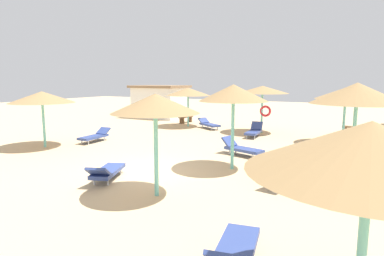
{
  "coord_description": "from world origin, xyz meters",
  "views": [
    {
      "loc": [
        6.5,
        -9.03,
        3.23
      ],
      "look_at": [
        0.0,
        3.0,
        1.2
      ],
      "focal_mm": 30.26,
      "sensor_mm": 36.0,
      "label": 1
    }
  ],
  "objects_px": {
    "parasol_7": "(188,92)",
    "bench_0": "(186,118)",
    "parasol_5": "(263,90)",
    "lounger_0": "(333,143)",
    "parasol_2": "(233,93)",
    "lounger_7": "(209,124)",
    "parasol_3": "(357,93)",
    "parasol_0": "(346,93)",
    "parasol_1": "(42,97)",
    "parasol_4": "(155,104)",
    "lounger_6": "(235,251)",
    "lounger_3": "(286,175)",
    "parasol_6": "(371,148)",
    "lounger_5": "(254,131)",
    "lounger_2": "(241,148)",
    "beach_cabana": "(160,101)",
    "lounger_1": "(95,136)",
    "bench_1": "(356,129)",
    "lounger_4": "(106,171)"
  },
  "relations": [
    {
      "from": "parasol_7",
      "to": "lounger_7",
      "type": "relative_size",
      "value": 1.57
    },
    {
      "from": "parasol_7",
      "to": "lounger_5",
      "type": "relative_size",
      "value": 1.62
    },
    {
      "from": "parasol_0",
      "to": "lounger_7",
      "type": "bearing_deg",
      "value": 169.42
    },
    {
      "from": "parasol_4",
      "to": "beach_cabana",
      "type": "bearing_deg",
      "value": 123.62
    },
    {
      "from": "lounger_1",
      "to": "parasol_2",
      "type": "bearing_deg",
      "value": -10.33
    },
    {
      "from": "parasol_3",
      "to": "lounger_4",
      "type": "bearing_deg",
      "value": -150.08
    },
    {
      "from": "parasol_0",
      "to": "parasol_3",
      "type": "relative_size",
      "value": 0.94
    },
    {
      "from": "parasol_0",
      "to": "bench_1",
      "type": "distance_m",
      "value": 4.21
    },
    {
      "from": "lounger_3",
      "to": "parasol_3",
      "type": "bearing_deg",
      "value": 44.54
    },
    {
      "from": "lounger_2",
      "to": "beach_cabana",
      "type": "xyz_separation_m",
      "value": [
        -11.1,
        10.25,
        1.09
      ]
    },
    {
      "from": "lounger_3",
      "to": "lounger_5",
      "type": "height_order",
      "value": "lounger_5"
    },
    {
      "from": "parasol_7",
      "to": "bench_0",
      "type": "relative_size",
      "value": 2.01
    },
    {
      "from": "lounger_3",
      "to": "bench_1",
      "type": "relative_size",
      "value": 1.3
    },
    {
      "from": "parasol_5",
      "to": "parasol_0",
      "type": "bearing_deg",
      "value": -18.35
    },
    {
      "from": "parasol_7",
      "to": "lounger_3",
      "type": "xyz_separation_m",
      "value": [
        8.88,
        -9.74,
        -2.12
      ]
    },
    {
      "from": "parasol_5",
      "to": "lounger_0",
      "type": "height_order",
      "value": "parasol_5"
    },
    {
      "from": "parasol_3",
      "to": "bench_0",
      "type": "xyz_separation_m",
      "value": [
        -11.74,
        9.67,
        -2.46
      ]
    },
    {
      "from": "parasol_1",
      "to": "parasol_4",
      "type": "xyz_separation_m",
      "value": [
        8.59,
        -2.94,
        0.17
      ]
    },
    {
      "from": "lounger_1",
      "to": "beach_cabana",
      "type": "bearing_deg",
      "value": 106.41
    },
    {
      "from": "lounger_1",
      "to": "bench_1",
      "type": "xyz_separation_m",
      "value": [
        12.05,
        9.06,
        0.03
      ]
    },
    {
      "from": "parasol_5",
      "to": "parasol_7",
      "type": "relative_size",
      "value": 1.03
    },
    {
      "from": "parasol_6",
      "to": "lounger_5",
      "type": "xyz_separation_m",
      "value": [
        -5.65,
        13.56,
        -2.12
      ]
    },
    {
      "from": "lounger_2",
      "to": "lounger_6",
      "type": "height_order",
      "value": "lounger_2"
    },
    {
      "from": "parasol_7",
      "to": "lounger_7",
      "type": "height_order",
      "value": "parasol_7"
    },
    {
      "from": "parasol_7",
      "to": "bench_0",
      "type": "xyz_separation_m",
      "value": [
        -1.11,
        1.65,
        -2.08
      ]
    },
    {
      "from": "parasol_2",
      "to": "parasol_5",
      "type": "relative_size",
      "value": 0.98
    },
    {
      "from": "parasol_7",
      "to": "bench_0",
      "type": "bearing_deg",
      "value": 123.92
    },
    {
      "from": "parasol_4",
      "to": "lounger_0",
      "type": "xyz_separation_m",
      "value": [
        3.81,
        8.82,
        -2.27
      ]
    },
    {
      "from": "beach_cabana",
      "to": "parasol_3",
      "type": "bearing_deg",
      "value": -37.13
    },
    {
      "from": "parasol_2",
      "to": "beach_cabana",
      "type": "distance_m",
      "value": 17.03
    },
    {
      "from": "parasol_7",
      "to": "parasol_4",
      "type": "bearing_deg",
      "value": -64.64
    },
    {
      "from": "parasol_2",
      "to": "lounger_4",
      "type": "relative_size",
      "value": 1.54
    },
    {
      "from": "parasol_1",
      "to": "parasol_0",
      "type": "bearing_deg",
      "value": 31.21
    },
    {
      "from": "parasol_2",
      "to": "lounger_5",
      "type": "distance_m",
      "value": 7.53
    },
    {
      "from": "parasol_0",
      "to": "lounger_7",
      "type": "xyz_separation_m",
      "value": [
        -8.28,
        1.55,
        -2.26
      ]
    },
    {
      "from": "parasol_3",
      "to": "parasol_4",
      "type": "bearing_deg",
      "value": -137.43
    },
    {
      "from": "parasol_7",
      "to": "lounger_2",
      "type": "relative_size",
      "value": 1.54
    },
    {
      "from": "bench_1",
      "to": "lounger_2",
      "type": "bearing_deg",
      "value": -116.55
    },
    {
      "from": "parasol_6",
      "to": "parasol_7",
      "type": "xyz_separation_m",
      "value": [
        -11.0,
        15.37,
        -0.02
      ]
    },
    {
      "from": "parasol_1",
      "to": "parasol_3",
      "type": "height_order",
      "value": "parasol_3"
    },
    {
      "from": "parasol_4",
      "to": "lounger_1",
      "type": "relative_size",
      "value": 1.48
    },
    {
      "from": "parasol_1",
      "to": "beach_cabana",
      "type": "bearing_deg",
      "value": 99.03
    },
    {
      "from": "parasol_2",
      "to": "bench_0",
      "type": "distance_m",
      "value": 13.29
    },
    {
      "from": "parasol_4",
      "to": "bench_0",
      "type": "relative_size",
      "value": 1.89
    },
    {
      "from": "lounger_6",
      "to": "parasol_2",
      "type": "bearing_deg",
      "value": 111.78
    },
    {
      "from": "parasol_5",
      "to": "lounger_0",
      "type": "bearing_deg",
      "value": -37.54
    },
    {
      "from": "parasol_1",
      "to": "lounger_4",
      "type": "bearing_deg",
      "value": -22.06
    },
    {
      "from": "parasol_5",
      "to": "lounger_7",
      "type": "height_order",
      "value": "parasol_5"
    },
    {
      "from": "lounger_2",
      "to": "lounger_6",
      "type": "xyz_separation_m",
      "value": [
        2.8,
        -8.11,
        -0.0
      ]
    },
    {
      "from": "parasol_2",
      "to": "lounger_6",
      "type": "relative_size",
      "value": 1.57
    }
  ]
}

